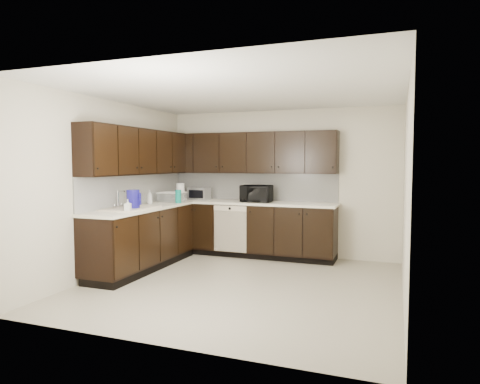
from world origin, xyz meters
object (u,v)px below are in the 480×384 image
microwave (256,194)px  blue_pitcher (133,200)px  toaster_oven (199,194)px  storage_bin (172,197)px  sink (130,213)px

microwave → blue_pitcher: (-1.28, -1.70, -0.00)m
toaster_oven → blue_pitcher: bearing=-91.7°
toaster_oven → blue_pitcher: 1.77m
microwave → storage_bin: 1.44m
storage_bin → blue_pitcher: 1.24m
microwave → blue_pitcher: 2.13m
sink → storage_bin: size_ratio=2.01×
blue_pitcher → storage_bin: bearing=82.3°
sink → toaster_oven: 1.76m
microwave → storage_bin: (-1.36, -0.47, -0.06)m
microwave → toaster_oven: (-1.09, 0.06, -0.03)m
blue_pitcher → toaster_oven: bearing=72.6°
toaster_oven → storage_bin: 0.59m
microwave → toaster_oven: 1.09m
toaster_oven → sink: bearing=-94.2°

